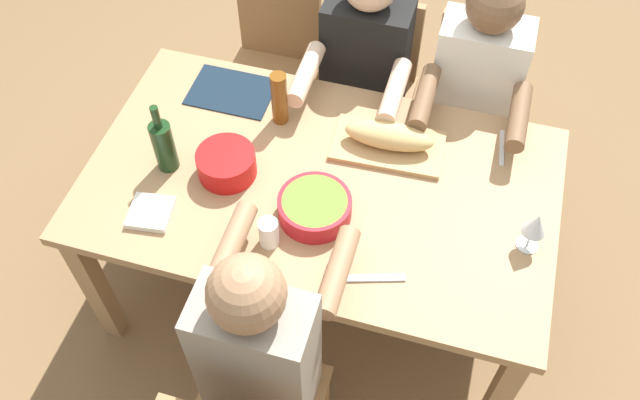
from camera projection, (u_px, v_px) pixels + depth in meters
The scene contains 20 objects.
ground_plane at pixel (320, 286), 2.97m from camera, with size 8.00×8.00×0.00m, color brown.
dining_table at pixel (320, 196), 2.45m from camera, with size 1.64×0.98×0.74m.
chair_far_center at pixel (370, 81), 3.05m from camera, with size 0.40×0.40×0.85m.
diner_far_center at pixel (363, 72), 2.77m from camera, with size 0.41×0.53×1.20m.
chair_far_left at pixel (274, 62), 3.13m from camera, with size 0.40×0.40×0.85m.
chair_far_right at pixel (471, 101), 2.98m from camera, with size 0.40×0.40×0.85m.
diner_far_right at pixel (473, 94), 2.70m from camera, with size 0.41×0.53×1.20m.
diner_near_center at pixel (262, 346), 2.05m from camera, with size 0.41×0.53×1.20m.
serving_bowl_salad at pixel (315, 207), 2.26m from camera, with size 0.25×0.25×0.08m.
serving_bowl_fruit at pixel (226, 162), 2.36m from camera, with size 0.21×0.21×0.10m.
cutting_board at pixel (388, 146), 2.46m from camera, with size 0.40×0.22×0.02m, color tan.
bread_loaf at pixel (389, 136), 2.42m from camera, with size 0.32×0.11×0.09m, color tan.
wine_bottle at pixel (164, 145), 2.34m from camera, with size 0.08×0.08×0.29m.
beer_bottle at pixel (279, 98), 2.47m from camera, with size 0.06×0.06×0.22m, color brown.
wine_glass at pixel (536, 225), 2.13m from camera, with size 0.08×0.08×0.17m.
placemat_far_left at pixel (232, 92), 2.64m from camera, with size 0.32×0.23×0.01m, color #142333.
fork_far_right at pixel (502, 148), 2.47m from camera, with size 0.02×0.17×0.01m, color silver.
cup_near_center at pixel (269, 233), 2.18m from camera, with size 0.07×0.07×0.11m, color white.
carving_knife at pixel (369, 278), 2.14m from camera, with size 0.23×0.02×0.01m, color silver.
napkin_stack at pixel (151, 213), 2.28m from camera, with size 0.14×0.14×0.02m, color white.
Camera 1 is at (0.41, -1.42, 2.61)m, focal length 38.22 mm.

